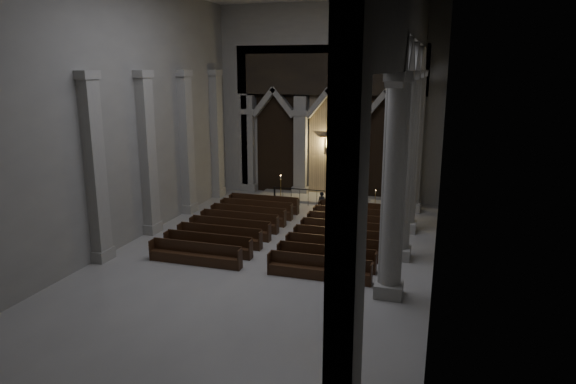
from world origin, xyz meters
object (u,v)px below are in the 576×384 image
object	(u,v)px
candle_stand_left	(281,194)
altar_rail	(317,195)
pews	(286,233)
altar	(342,191)
candle_stand_right	(375,204)
worshipper	(322,203)

from	to	relation	value
candle_stand_left	altar_rail	bearing A→B (deg)	-17.95
altar_rail	pews	bearing A→B (deg)	-90.00
candle_stand_left	altar	bearing A→B (deg)	16.60
altar_rail	candle_stand_right	bearing A→B (deg)	5.16
altar_rail	worshipper	size ratio (longest dim) A/B	4.08
candle_stand_left	pews	world-z (taller)	candle_stand_left
altar	worshipper	world-z (taller)	worshipper
candle_stand_right	pews	bearing A→B (deg)	-117.87
candle_stand_left	worshipper	world-z (taller)	candle_stand_left
worshipper	pews	bearing A→B (deg)	-91.04
pews	worshipper	distance (m)	4.67
altar_rail	pews	size ratio (longest dim) A/B	0.57
pews	worshipper	xyz separation A→B (m)	(0.68, 4.60, 0.36)
altar_rail	pews	world-z (taller)	altar_rail
altar_rail	pews	distance (m)	6.21
altar	candle_stand_right	size ratio (longest dim) A/B	1.54
candle_stand_right	worshipper	bearing A→B (deg)	-145.41
candle_stand_left	pews	bearing A→B (deg)	-70.14
candle_stand_left	pews	size ratio (longest dim) A/B	0.17
candle_stand_right	altar	bearing A→B (deg)	144.44
candle_stand_left	pews	distance (m)	7.47
candle_stand_right	worshipper	size ratio (longest dim) A/B	0.92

